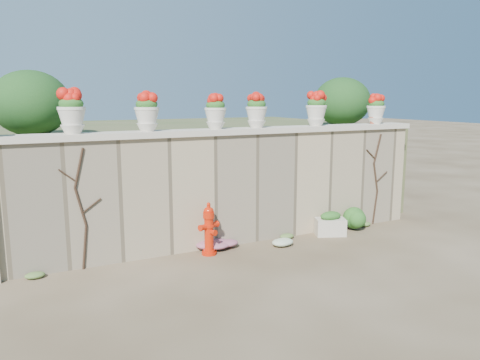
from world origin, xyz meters
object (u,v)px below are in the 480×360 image
urn_pot_0 (72,112)px  fire_hydrant (209,229)px  planter_box (330,224)px  terracotta_pot (374,119)px

urn_pot_0 → fire_hydrant: bearing=-12.8°
fire_hydrant → planter_box: fire_hydrant is taller
fire_hydrant → urn_pot_0: urn_pot_0 is taller
terracotta_pot → fire_hydrant: bearing=-173.3°
fire_hydrant → planter_box: bearing=-19.1°
urn_pot_0 → terracotta_pot: 5.99m
terracotta_pot → planter_box: bearing=-161.3°
urn_pot_0 → terracotta_pot: urn_pot_0 is taller
fire_hydrant → terracotta_pot: bearing=-12.2°
planter_box → terracotta_pot: (1.40, 0.47, 1.99)m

